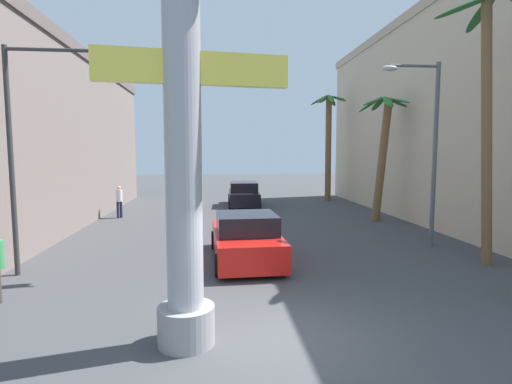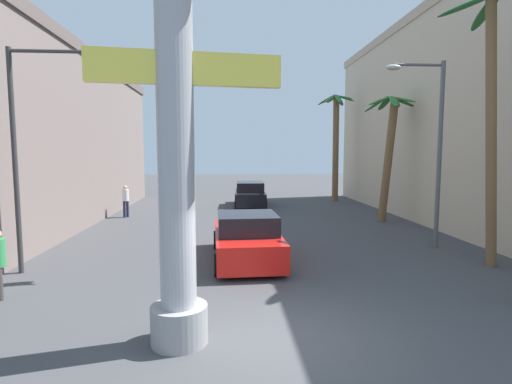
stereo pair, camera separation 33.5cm
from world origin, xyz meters
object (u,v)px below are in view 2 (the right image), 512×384
(street_lamp, at_px, (431,136))
(palm_tree_far_right, at_px, (336,138))
(palm_tree_mid_right, at_px, (389,143))
(palm_tree_near_right, at_px, (495,91))
(car_lead, at_px, (247,239))
(pedestrian_far_left, at_px, (126,199))
(neon_sign_pole, at_px, (174,53))
(traffic_light_mast, at_px, (75,116))
(car_far, at_px, (250,195))

(street_lamp, relative_size, palm_tree_far_right, 0.88)
(palm_tree_mid_right, distance_m, palm_tree_near_right, 8.08)
(street_lamp, xyz_separation_m, palm_tree_far_right, (0.43, 14.15, 0.49))
(car_lead, distance_m, pedestrian_far_left, 10.88)
(neon_sign_pole, xyz_separation_m, car_lead, (1.49, 5.48, -4.44))
(traffic_light_mast, xyz_separation_m, palm_tree_mid_right, (12.24, 7.65, -0.53))
(traffic_light_mast, distance_m, palm_tree_near_right, 12.10)
(car_lead, height_order, pedestrian_far_left, pedestrian_far_left)
(neon_sign_pole, xyz_separation_m, palm_tree_near_right, (8.71, 4.30, 0.12))
(palm_tree_far_right, distance_m, pedestrian_far_left, 15.03)
(palm_tree_mid_right, bearing_deg, neon_sign_pole, -125.89)
(traffic_light_mast, bearing_deg, palm_tree_far_right, 53.79)
(palm_tree_mid_right, height_order, palm_tree_near_right, palm_tree_near_right)
(car_lead, relative_size, palm_tree_far_right, 0.62)
(neon_sign_pole, bearing_deg, car_far, 82.80)
(traffic_light_mast, xyz_separation_m, pedestrian_far_left, (-1.17, 9.92, -3.47))
(traffic_light_mast, height_order, palm_tree_mid_right, traffic_light_mast)
(street_lamp, relative_size, car_far, 1.42)
(palm_tree_mid_right, distance_m, pedestrian_far_left, 13.92)
(street_lamp, bearing_deg, car_lead, -168.91)
(palm_tree_far_right, distance_m, palm_tree_near_right, 16.67)
(car_lead, height_order, car_far, same)
(car_lead, height_order, palm_tree_near_right, palm_tree_near_right)
(car_far, bearing_deg, traffic_light_mast, -112.20)
(neon_sign_pole, distance_m, palm_tree_near_right, 9.71)
(car_far, bearing_deg, street_lamp, -63.88)
(street_lamp, relative_size, pedestrian_far_left, 3.90)
(street_lamp, distance_m, pedestrian_far_left, 15.18)
(street_lamp, relative_size, car_lead, 1.41)
(palm_tree_mid_right, bearing_deg, pedestrian_far_left, 170.41)
(street_lamp, bearing_deg, pedestrian_far_left, 148.62)
(street_lamp, height_order, car_lead, street_lamp)
(car_far, bearing_deg, pedestrian_far_left, -149.28)
(car_lead, distance_m, palm_tree_mid_right, 10.55)
(traffic_light_mast, xyz_separation_m, car_far, (5.72, 14.02, -3.74))
(palm_tree_far_right, relative_size, pedestrian_far_left, 4.42)
(car_far, height_order, palm_tree_near_right, palm_tree_near_right)
(street_lamp, height_order, car_far, street_lamp)
(car_far, distance_m, pedestrian_far_left, 8.02)
(palm_tree_far_right, xyz_separation_m, palm_tree_mid_right, (0.29, -8.67, -0.57))
(palm_tree_far_right, bearing_deg, palm_tree_mid_right, -88.09)
(car_far, relative_size, palm_tree_near_right, 0.58)
(pedestrian_far_left, bearing_deg, neon_sign_pole, -72.66)
(car_far, bearing_deg, car_lead, -93.78)
(traffic_light_mast, bearing_deg, neon_sign_pole, -53.92)
(traffic_light_mast, height_order, pedestrian_far_left, traffic_light_mast)
(car_far, distance_m, palm_tree_mid_right, 9.66)
(street_lamp, height_order, palm_tree_near_right, palm_tree_near_right)
(traffic_light_mast, bearing_deg, palm_tree_mid_right, 32.01)
(palm_tree_far_right, bearing_deg, street_lamp, -91.74)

